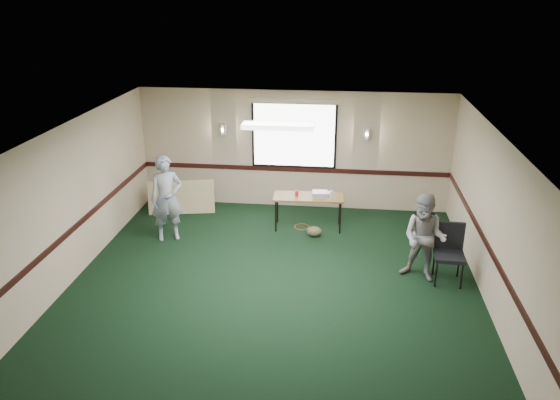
# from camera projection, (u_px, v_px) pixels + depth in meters

# --- Properties ---
(ground) EXTENTS (8.00, 8.00, 0.00)m
(ground) POSITION_uv_depth(u_px,v_px,m) (271.00, 295.00, 9.11)
(ground) COLOR black
(ground) RESTS_ON ground
(room_shell) EXTENTS (8.00, 8.02, 8.00)m
(room_shell) POSITION_uv_depth(u_px,v_px,m) (285.00, 166.00, 10.49)
(room_shell) COLOR #C8AB91
(room_shell) RESTS_ON ground
(folding_table) EXTENTS (1.48, 0.64, 0.73)m
(folding_table) POSITION_uv_depth(u_px,v_px,m) (308.00, 198.00, 11.38)
(folding_table) COLOR #593819
(folding_table) RESTS_ON ground
(projector) EXTENTS (0.33, 0.28, 0.10)m
(projector) POSITION_uv_depth(u_px,v_px,m) (320.00, 194.00, 11.33)
(projector) COLOR #9999A2
(projector) RESTS_ON folding_table
(game_console) EXTENTS (0.22, 0.19, 0.05)m
(game_console) POSITION_uv_depth(u_px,v_px,m) (327.00, 194.00, 11.44)
(game_console) COLOR white
(game_console) RESTS_ON folding_table
(red_cup) EXTENTS (0.07, 0.07, 0.11)m
(red_cup) POSITION_uv_depth(u_px,v_px,m) (297.00, 193.00, 11.37)
(red_cup) COLOR red
(red_cup) RESTS_ON folding_table
(water_bottle) EXTENTS (0.06, 0.06, 0.18)m
(water_bottle) POSITION_uv_depth(u_px,v_px,m) (331.00, 195.00, 11.17)
(water_bottle) COLOR #8FBBEB
(water_bottle) RESTS_ON folding_table
(duffel_bag) EXTENTS (0.31, 0.24, 0.21)m
(duffel_bag) POSITION_uv_depth(u_px,v_px,m) (314.00, 231.00, 11.20)
(duffel_bag) COLOR #4E4A2C
(duffel_bag) RESTS_ON ground
(cable_coil) EXTENTS (0.38, 0.38, 0.02)m
(cable_coil) POSITION_uv_depth(u_px,v_px,m) (302.00, 227.00, 11.66)
(cable_coil) COLOR #B53D16
(cable_coil) RESTS_ON ground
(folded_table) EXTENTS (1.49, 0.51, 0.75)m
(folded_table) POSITION_uv_depth(u_px,v_px,m) (181.00, 197.00, 12.26)
(folded_table) COLOR tan
(folded_table) RESTS_ON ground
(conference_chair) EXTENTS (0.53, 0.55, 1.03)m
(conference_chair) POSITION_uv_depth(u_px,v_px,m) (449.00, 248.00, 9.40)
(conference_chair) COLOR black
(conference_chair) RESTS_ON ground
(person_left) EXTENTS (0.75, 0.64, 1.75)m
(person_left) POSITION_uv_depth(u_px,v_px,m) (167.00, 198.00, 10.83)
(person_left) COLOR #455F99
(person_left) RESTS_ON ground
(person_right) EXTENTS (0.94, 0.85, 1.57)m
(person_right) POSITION_uv_depth(u_px,v_px,m) (424.00, 238.00, 9.35)
(person_right) COLOR #6F83AC
(person_right) RESTS_ON ground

